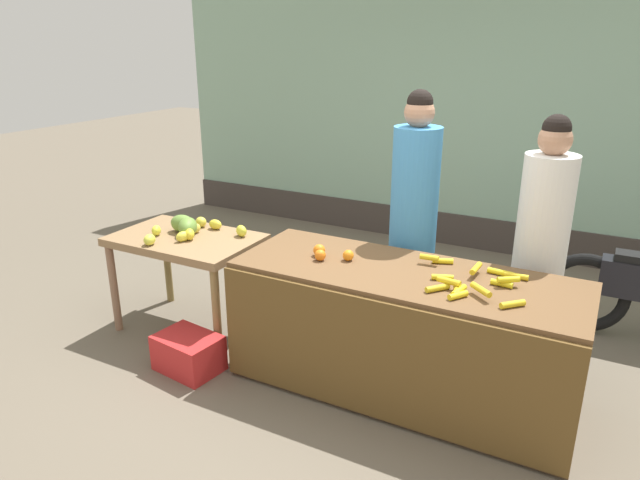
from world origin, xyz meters
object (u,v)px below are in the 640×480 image
object	(u,v)px
vendor_woman_white_shirt	(540,248)
produce_crate	(189,353)
vendor_woman_blue_shirt	(413,222)
produce_sack	(325,281)

from	to	relation	value
vendor_woman_white_shirt	produce_crate	size ratio (longest dim) A/B	4.03
vendor_woman_blue_shirt	produce_crate	xyz separation A→B (m)	(-1.21, -1.14, -0.83)
produce_crate	produce_sack	world-z (taller)	produce_sack
vendor_woman_white_shirt	vendor_woman_blue_shirt	bearing A→B (deg)	-177.48
vendor_woman_blue_shirt	produce_sack	world-z (taller)	vendor_woman_blue_shirt
produce_crate	vendor_woman_white_shirt	bearing A→B (deg)	29.44
produce_crate	produce_sack	xyz separation A→B (m)	(0.42, 1.28, 0.14)
produce_sack	produce_crate	bearing A→B (deg)	-108.00
vendor_woman_white_shirt	produce_sack	world-z (taller)	vendor_woman_white_shirt
vendor_woman_blue_shirt	vendor_woman_white_shirt	xyz separation A→B (m)	(0.88, 0.04, -0.06)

